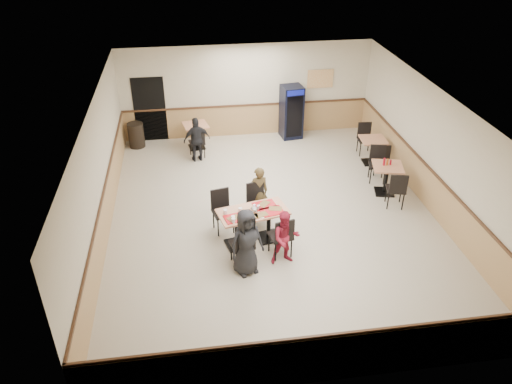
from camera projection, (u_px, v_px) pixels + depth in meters
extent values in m
plane|color=beige|center=(273.00, 215.00, 12.49)|extent=(10.00, 10.00, 0.00)
plane|color=silver|center=(275.00, 102.00, 10.95)|extent=(10.00, 10.00, 0.00)
plane|color=beige|center=(247.00, 91.00, 15.96)|extent=(8.00, 0.00, 8.00)
plane|color=beige|center=(332.00, 315.00, 7.48)|extent=(8.00, 0.00, 8.00)
plane|color=beige|center=(99.00, 174.00, 11.23)|extent=(0.00, 10.00, 10.00)
plane|color=beige|center=(434.00, 151.00, 12.22)|extent=(0.00, 10.00, 10.00)
cube|color=tan|center=(247.00, 120.00, 16.47)|extent=(7.98, 0.03, 1.00)
cube|color=tan|center=(427.00, 187.00, 12.73)|extent=(0.03, 9.98, 1.00)
cube|color=#472B19|center=(247.00, 105.00, 16.18)|extent=(7.98, 0.04, 0.06)
cube|color=black|center=(150.00, 110.00, 15.79)|extent=(1.00, 0.02, 2.10)
cube|color=orange|center=(320.00, 79.00, 16.08)|extent=(0.85, 0.02, 0.60)
cube|color=black|center=(237.00, 244.00, 11.44)|extent=(0.60, 0.60, 0.04)
cylinder|color=black|center=(237.00, 230.00, 11.23)|extent=(0.10, 0.10, 0.75)
cube|color=tan|center=(237.00, 215.00, 11.03)|extent=(0.93, 0.93, 0.04)
cube|color=black|center=(269.00, 237.00, 11.68)|extent=(0.60, 0.60, 0.04)
cylinder|color=black|center=(269.00, 223.00, 11.47)|extent=(0.10, 0.10, 0.75)
cube|color=tan|center=(269.00, 209.00, 11.27)|extent=(0.93, 0.93, 0.04)
imported|color=black|center=(246.00, 242.00, 10.27)|extent=(0.87, 0.72, 1.52)
imported|color=maroon|center=(286.00, 238.00, 10.61)|extent=(0.65, 0.53, 1.27)
imported|color=brown|center=(258.00, 192.00, 12.13)|extent=(0.55, 0.41, 1.37)
imported|color=black|center=(197.00, 140.00, 14.74)|extent=(0.85, 0.50, 1.37)
cube|color=red|center=(272.00, 211.00, 11.12)|extent=(0.57, 0.47, 0.02)
cube|color=red|center=(236.00, 218.00, 10.89)|extent=(0.57, 0.47, 0.02)
cube|color=red|center=(265.00, 205.00, 11.35)|extent=(0.57, 0.47, 0.02)
cylinder|color=white|center=(261.00, 215.00, 11.00)|extent=(0.26, 0.26, 0.01)
cube|color=#AA6B42|center=(261.00, 215.00, 10.99)|extent=(0.33, 0.27, 0.02)
cylinder|color=white|center=(251.00, 217.00, 10.95)|extent=(0.26, 0.26, 0.01)
cube|color=#AA6B42|center=(251.00, 216.00, 10.94)|extent=(0.30, 0.20, 0.02)
cylinder|color=white|center=(275.00, 209.00, 11.20)|extent=(0.26, 0.26, 0.01)
cube|color=#AA6B42|center=(275.00, 209.00, 11.20)|extent=(0.32, 0.25, 0.02)
cylinder|color=white|center=(264.00, 204.00, 11.38)|extent=(0.26, 0.26, 0.01)
cube|color=#AA6B42|center=(264.00, 204.00, 11.37)|extent=(0.33, 0.34, 0.02)
cylinder|color=white|center=(234.00, 219.00, 10.88)|extent=(0.26, 0.26, 0.01)
cube|color=#AA6B42|center=(234.00, 218.00, 10.87)|extent=(0.34, 0.31, 0.02)
cylinder|color=white|center=(240.00, 210.00, 11.07)|extent=(0.09, 0.09, 0.11)
cylinder|color=white|center=(233.00, 221.00, 10.72)|extent=(0.09, 0.09, 0.11)
cylinder|color=white|center=(244.00, 219.00, 10.76)|extent=(0.09, 0.09, 0.11)
cylinder|color=white|center=(225.00, 212.00, 11.02)|extent=(0.09, 0.09, 0.11)
cylinder|color=white|center=(233.00, 218.00, 10.80)|extent=(0.09, 0.09, 0.11)
cylinder|color=silver|center=(258.00, 208.00, 11.15)|extent=(0.07, 0.07, 0.12)
cylinder|color=silver|center=(254.00, 207.00, 11.17)|extent=(0.07, 0.07, 0.12)
ellipsoid|color=silver|center=(254.00, 209.00, 11.10)|extent=(0.17, 0.17, 0.12)
cube|color=black|center=(384.00, 192.00, 13.44)|extent=(0.59, 0.59, 0.04)
cylinder|color=black|center=(386.00, 179.00, 13.24)|extent=(0.10, 0.10, 0.74)
cube|color=tan|center=(388.00, 166.00, 13.04)|extent=(0.92, 0.92, 0.04)
cube|color=black|center=(370.00, 162.00, 14.93)|extent=(0.50, 0.50, 0.04)
cylinder|color=black|center=(372.00, 151.00, 14.74)|extent=(0.09, 0.09, 0.70)
cube|color=tan|center=(373.00, 140.00, 14.55)|extent=(0.77, 0.77, 0.04)
cylinder|color=#A70B1F|center=(384.00, 162.00, 13.01)|extent=(0.06, 0.06, 0.20)
cylinder|color=#B55318|center=(387.00, 162.00, 13.03)|extent=(0.06, 0.06, 0.17)
cylinder|color=#A70B1F|center=(391.00, 162.00, 13.05)|extent=(0.05, 0.05, 0.14)
cube|color=black|center=(197.00, 147.00, 15.83)|extent=(0.55, 0.55, 0.04)
cylinder|color=black|center=(196.00, 136.00, 15.64)|extent=(0.09, 0.09, 0.71)
cube|color=tan|center=(195.00, 125.00, 15.45)|extent=(0.85, 0.85, 0.04)
cube|color=black|center=(291.00, 112.00, 16.13)|extent=(0.73, 0.71, 1.72)
cube|color=black|center=(295.00, 117.00, 15.88)|extent=(0.52, 0.08, 1.36)
cube|color=#0D148F|center=(296.00, 93.00, 15.46)|extent=(0.54, 0.09, 0.16)
cylinder|color=black|center=(136.00, 135.00, 15.71)|extent=(0.50, 0.50, 0.78)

